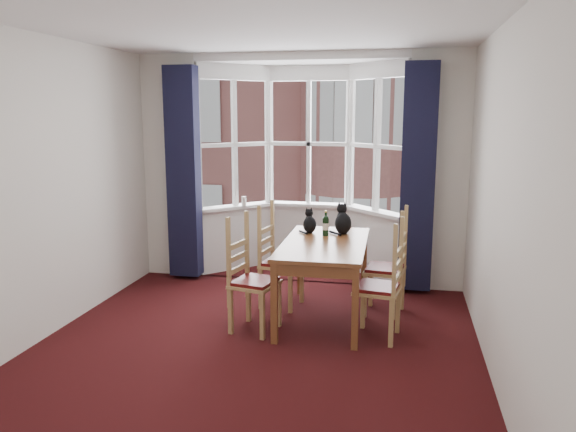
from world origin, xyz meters
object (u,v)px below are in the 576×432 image
(dining_table, at_px, (324,251))
(wine_bottle, at_px, (326,225))
(chair_right_near, at_px, (387,290))
(chair_left_near, at_px, (246,282))
(cat_left, at_px, (310,223))
(candle_tall, at_px, (244,201))
(cat_right, at_px, (343,222))
(chair_right_far, at_px, (394,271))
(chair_left_far, at_px, (274,263))

(dining_table, height_order, wine_bottle, wine_bottle)
(chair_right_near, bearing_deg, dining_table, 147.26)
(chair_left_near, distance_m, cat_left, 1.07)
(candle_tall, bearing_deg, cat_left, -47.56)
(chair_left_near, distance_m, candle_tall, 2.17)
(chair_right_near, relative_size, candle_tall, 7.27)
(wine_bottle, bearing_deg, cat_left, 148.92)
(cat_right, bearing_deg, chair_right_far, -18.85)
(chair_left_far, relative_size, candle_tall, 7.27)
(dining_table, height_order, chair_left_far, chair_left_far)
(chair_right_near, xyz_separation_m, candle_tall, (-1.95, 2.01, 0.46))
(chair_right_near, distance_m, chair_right_far, 0.67)
(chair_right_near, height_order, cat_left, cat_left)
(chair_right_far, xyz_separation_m, candle_tall, (-1.99, 1.34, 0.46))
(chair_left_far, distance_m, wine_bottle, 0.72)
(chair_left_far, xyz_separation_m, chair_right_near, (1.24, -0.71, 0.00))
(dining_table, bearing_deg, candle_tall, 129.21)
(dining_table, relative_size, wine_bottle, 5.88)
(chair_left_far, xyz_separation_m, wine_bottle, (0.56, 0.01, 0.45))
(chair_left_far, height_order, cat_left, cat_left)
(chair_right_near, distance_m, wine_bottle, 1.08)
(cat_right, bearing_deg, wine_bottle, -139.20)
(chair_right_near, bearing_deg, cat_left, 136.28)
(chair_right_far, distance_m, candle_tall, 2.45)
(chair_left_near, relative_size, chair_right_far, 1.00)
(cat_left, distance_m, wine_bottle, 0.22)
(dining_table, xyz_separation_m, cat_right, (0.14, 0.45, 0.22))
(cat_left, xyz_separation_m, wine_bottle, (0.19, -0.12, 0.01))
(chair_right_near, height_order, chair_right_far, same)
(chair_left_near, xyz_separation_m, cat_right, (0.83, 0.89, 0.46))
(cat_left, bearing_deg, chair_left_far, -162.08)
(dining_table, distance_m, chair_right_near, 0.81)
(cat_right, xyz_separation_m, candle_tall, (-1.44, 1.15, -0.00))
(wine_bottle, height_order, candle_tall, wine_bottle)
(wine_bottle, bearing_deg, dining_table, -84.02)
(dining_table, relative_size, candle_tall, 12.41)
(chair_left_near, relative_size, chair_left_far, 1.00)
(candle_tall, bearing_deg, cat_right, -38.66)
(chair_left_far, bearing_deg, cat_left, 17.92)
(chair_left_far, relative_size, wine_bottle, 3.45)
(dining_table, height_order, cat_right, cat_right)
(chair_right_far, relative_size, cat_left, 3.34)
(chair_right_near, bearing_deg, chair_right_far, 86.10)
(chair_left_near, height_order, candle_tall, candle_tall)
(cat_right, bearing_deg, chair_left_far, -168.41)
(cat_right, bearing_deg, chair_left_near, -133.27)
(chair_right_far, bearing_deg, candle_tall, 146.09)
(cat_left, relative_size, wine_bottle, 1.03)
(dining_table, bearing_deg, wine_bottle, 95.98)
(wine_bottle, xyz_separation_m, candle_tall, (-1.27, 1.30, 0.01))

